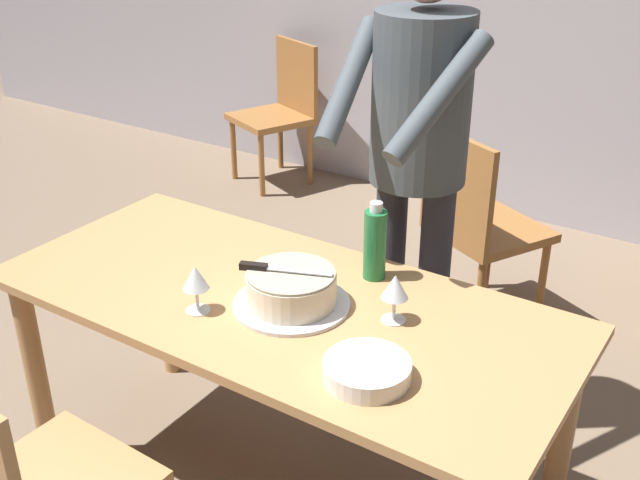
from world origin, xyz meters
The scene contains 10 objects.
main_dining_table centered at (0.00, 0.00, 0.64)m, with size 1.74×0.78×0.75m.
cake_on_platter centered at (0.06, -0.02, 0.80)m, with size 0.34×0.34×0.11m.
cake_knife centered at (-0.01, -0.04, 0.87)m, with size 0.26×0.12×0.02m.
plate_stack centered at (0.41, -0.20, 0.78)m, with size 0.22×0.22×0.05m.
wine_glass_near centered at (0.34, 0.08, 0.85)m, with size 0.08×0.08×0.14m.
wine_glass_far centered at (-0.15, -0.18, 0.85)m, with size 0.08×0.08×0.14m.
water_bottle centered at (0.17, 0.27, 0.86)m, with size 0.07×0.07×0.25m.
person_cutting_cake centered at (0.13, 0.60, 1.08)m, with size 0.47×0.56×1.72m.
background_chair_0 centered at (0.07, 1.37, 0.49)m, with size 0.59×0.59×0.90m.
background_chair_1 centered at (-1.68, 2.32, 0.49)m, with size 0.57×0.57×0.90m.
Camera 1 is at (1.17, -1.56, 1.89)m, focal length 43.02 mm.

